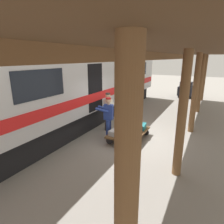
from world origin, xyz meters
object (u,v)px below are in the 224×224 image
suitcase_gray_aluminum (117,132)px  porter_in_overalls (108,117)px  suitcase_teal_softside (140,126)px  suitcase_maroon_trunk (135,130)px  suitcase_red_plastic (123,128)px  baggage_tug (186,90)px  train_car (68,83)px  suitcase_burgundy_valise (130,135)px  suitcase_yellow_case (128,124)px  luggage_cart (129,133)px  porter_by_door (108,110)px  suitcase_orange_carryall (123,123)px

suitcase_gray_aluminum → porter_in_overalls: (0.52, -0.23, 0.48)m
suitcase_teal_softside → suitcase_maroon_trunk: size_ratio=1.01×
suitcase_red_plastic → baggage_tug: (-1.14, -10.23, 0.18)m
train_car → suitcase_burgundy_valise: size_ratio=30.21×
suitcase_yellow_case → porter_in_overalls: porter_in_overalls is taller
porter_in_overalls → baggage_tug: bearing=-99.0°
train_car → luggage_cart: (-3.19, 0.27, -1.77)m
suitcase_burgundy_valise → porter_in_overalls: size_ratio=0.33×
porter_by_door → baggage_tug: porter_by_door is taller
train_car → suitcase_gray_aluminum: bearing=165.1°
suitcase_orange_carryall → porter_in_overalls: size_ratio=0.23×
suitcase_yellow_case → suitcase_teal_softside: (-0.54, -0.00, -0.02)m
suitcase_maroon_trunk → suitcase_orange_carryall: size_ratio=1.41×
train_car → suitcase_teal_softside: 3.82m
suitcase_maroon_trunk → porter_in_overalls: (1.06, 0.28, 0.48)m
luggage_cart → suitcase_red_plastic: size_ratio=3.94×
suitcase_teal_softside → baggage_tug: size_ratio=0.33×
suitcase_burgundy_valise → baggage_tug: size_ratio=0.32×
suitcase_teal_softside → suitcase_orange_carryall: suitcase_orange_carryall is taller
baggage_tug → suitcase_burgundy_valise: bearing=86.8°
train_car → luggage_cart: bearing=175.2°
suitcase_burgundy_valise → suitcase_teal_softside: (0.00, -1.02, 0.02)m
luggage_cart → suitcase_maroon_trunk: 0.31m
train_car → luggage_cart: size_ratio=9.14×
baggage_tug → luggage_cart: bearing=85.1°
suitcase_maroon_trunk → suitcase_gray_aluminum: bearing=43.4°
baggage_tug → train_car: bearing=67.8°
train_car → porter_by_door: bearing=-170.9°
suitcase_red_plastic → suitcase_gray_aluminum: bearing=90.0°
suitcase_teal_softside → baggage_tug: 9.74m
train_car → suitcase_burgundy_valise: bearing=167.4°
suitcase_orange_carryall → suitcase_maroon_trunk: bearing=178.3°
suitcase_burgundy_valise → suitcase_gray_aluminum: suitcase_gray_aluminum is taller
suitcase_teal_softside → baggage_tug: (-0.60, -9.72, 0.18)m
baggage_tug → suitcase_maroon_trunk: bearing=86.6°
train_car → suitcase_red_plastic: train_car is taller
suitcase_burgundy_valise → porter_by_door: porter_by_door is taller
suitcase_maroon_trunk → train_car: bearing=-4.4°
suitcase_yellow_case → porter_by_door: size_ratio=0.32×
suitcase_red_plastic → suitcase_maroon_trunk: (-0.54, 0.00, 0.00)m
suitcase_maroon_trunk → suitcase_teal_softside: bearing=-90.0°
suitcase_yellow_case → suitcase_red_plastic: suitcase_yellow_case is taller
suitcase_maroon_trunk → porter_in_overalls: 1.19m
porter_in_overalls → suitcase_red_plastic: bearing=-151.7°
suitcase_maroon_trunk → suitcase_red_plastic: bearing=0.0°
suitcase_burgundy_valise → suitcase_red_plastic: (0.54, -0.51, 0.02)m
luggage_cart → suitcase_teal_softside: size_ratio=3.25×
suitcase_red_plastic → suitcase_gray_aluminum: size_ratio=0.78×
luggage_cart → suitcase_maroon_trunk: size_ratio=3.29×
suitcase_burgundy_valise → suitcase_gray_aluminum: bearing=0.0°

